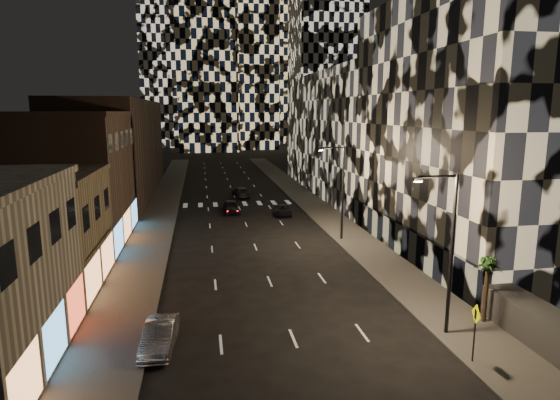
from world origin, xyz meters
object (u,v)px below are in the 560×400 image
object	(u,v)px
streetlight_near	(448,243)
palm_tree	(488,269)
streetlight_far	(340,186)
ped_sign	(475,322)
car_silver_parked	(160,336)
car_dark_midlane	(231,207)
car_dark_rightlane	(283,210)
car_dark_oncoming	(241,192)

from	to	relation	value
streetlight_near	palm_tree	xyz separation A→B (m)	(3.15, 0.92, -1.95)
streetlight_far	ped_sign	bearing A→B (deg)	-90.14
car_silver_parked	car_dark_midlane	xyz separation A→B (m)	(5.99, 33.22, 0.06)
streetlight_far	car_dark_midlane	world-z (taller)	streetlight_far
streetlight_far	car_silver_parked	xyz separation A→B (m)	(-15.55, -18.92, -4.63)
car_silver_parked	ped_sign	bearing A→B (deg)	-10.32
car_dark_midlane	palm_tree	size ratio (longest dim) A/B	1.17
car_dark_midlane	car_dark_rightlane	size ratio (longest dim) A/B	1.06
streetlight_far	ped_sign	size ratio (longest dim) A/B	3.00
car_dark_rightlane	palm_tree	size ratio (longest dim) A/B	1.10
streetlight_far	car_dark_midlane	size ratio (longest dim) A/B	1.96
car_dark_oncoming	car_dark_rightlane	size ratio (longest dim) A/B	1.16
car_dark_midlane	car_dark_oncoming	distance (m)	10.77
ped_sign	palm_tree	bearing A→B (deg)	62.69
car_dark_oncoming	palm_tree	size ratio (longest dim) A/B	1.27
streetlight_near	car_dark_rightlane	xyz separation A→B (m)	(-3.49, 31.92, -4.75)
streetlight_far	car_dark_oncoming	bearing A→B (deg)	106.71
streetlight_near	car_dark_midlane	size ratio (longest dim) A/B	1.96
car_dark_midlane	car_dark_rightlane	world-z (taller)	car_dark_midlane
streetlight_near	car_dark_oncoming	size ratio (longest dim) A/B	1.79
ped_sign	palm_tree	distance (m)	5.28
ped_sign	palm_tree	size ratio (longest dim) A/B	0.76
streetlight_near	ped_sign	distance (m)	4.42
car_dark_midlane	palm_tree	world-z (taller)	palm_tree
streetlight_near	car_dark_rightlane	world-z (taller)	streetlight_near
car_silver_parked	palm_tree	xyz separation A→B (m)	(18.70, -0.16, 2.68)
streetlight_near	car_silver_parked	size ratio (longest dim) A/B	2.06
streetlight_near	car_dark_midlane	distance (m)	35.90
palm_tree	ped_sign	bearing A→B (deg)	-128.49
car_dark_oncoming	ped_sign	size ratio (longest dim) A/B	1.68
streetlight_near	car_dark_oncoming	bearing A→B (deg)	99.45
streetlight_near	car_dark_rightlane	size ratio (longest dim) A/B	2.07
car_dark_oncoming	car_silver_parked	bearing A→B (deg)	74.18
streetlight_near	palm_tree	size ratio (longest dim) A/B	2.28
car_dark_midlane	car_dark_rightlane	bearing A→B (deg)	-22.97
car_silver_parked	ped_sign	distance (m)	16.12
car_dark_midlane	ped_sign	world-z (taller)	ped_sign
car_dark_rightlane	streetlight_far	bearing A→B (deg)	-66.00
palm_tree	car_dark_rightlane	bearing A→B (deg)	102.07
car_silver_parked	car_dark_midlane	world-z (taller)	car_dark_midlane
streetlight_far	car_dark_rightlane	distance (m)	13.29
car_dark_midlane	car_dark_rightlane	xyz separation A→B (m)	(6.08, -2.38, -0.18)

